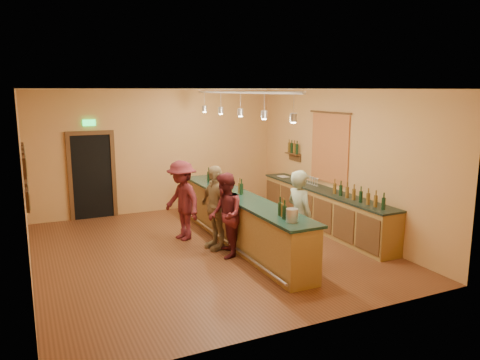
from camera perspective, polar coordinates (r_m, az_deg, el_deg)
name	(u,v)px	position (r m, az deg, el deg)	size (l,w,h in m)	color
floor	(207,250)	(9.60, -4.08, -8.47)	(7.00, 7.00, 0.00)	#582E19
ceiling	(204,89)	(9.06, -4.36, 10.99)	(6.50, 7.00, 0.02)	silver
wall_back	(158,151)	(12.49, -9.98, 3.47)	(6.50, 0.02, 3.20)	tan
wall_front	(302,214)	(6.13, 7.63, -4.17)	(6.50, 0.02, 3.20)	tan
wall_left	(24,186)	(8.61, -24.84, -0.71)	(0.02, 7.00, 3.20)	tan
wall_right	(341,161)	(10.77, 12.15, 2.22)	(0.02, 7.00, 3.20)	tan
doorway	(92,174)	(12.21, -17.59, 0.71)	(1.15, 0.09, 2.48)	black
tapestry	(330,149)	(11.05, 10.87, 3.79)	(0.03, 1.40, 1.60)	#A43220
bottle_shelf	(293,149)	(12.27, 6.51, 3.75)	(0.17, 0.55, 0.54)	#4C3616
picture_grid	(25,173)	(7.81, -24.69, 0.82)	(0.06, 2.20, 0.70)	#382111
back_counter	(324,209)	(10.97, 10.19, -3.49)	(0.60, 4.55, 1.27)	brown
tasting_bar	(240,217)	(9.70, 0.05, -4.49)	(0.73, 5.10, 1.38)	brown
pendant_track	(240,100)	(9.36, 0.06, 9.69)	(0.11, 4.60, 0.50)	silver
bartender	(300,217)	(8.71, 7.28, -4.51)	(0.64, 0.42, 1.76)	gray
customer_a	(225,215)	(9.00, -1.81, -4.31)	(0.80, 0.62, 1.64)	#59191E
customer_b	(215,207)	(9.44, -3.02, -3.36)	(1.00, 0.42, 1.71)	#997A51
customer_c	(182,200)	(10.08, -7.08, -2.49)	(1.11, 0.64, 1.72)	#59191E
bar_stool	(228,194)	(11.93, -1.44, -1.68)	(0.35, 0.35, 0.73)	#935E42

